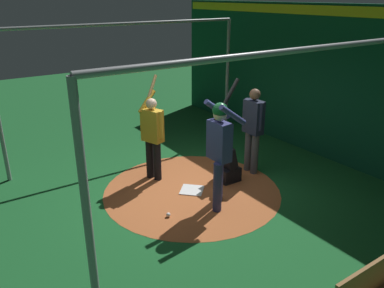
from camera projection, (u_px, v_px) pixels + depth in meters
ground_plane at (192, 190)px, 7.34m from camera, size 26.06×26.06×0.00m
dirt_circle at (192, 190)px, 7.34m from camera, size 3.33×3.33×0.01m
home_plate at (192, 190)px, 7.33m from camera, size 0.59×0.59×0.01m
batter at (220, 144)px, 6.42m from camera, size 0.68×0.49×2.19m
catcher at (226, 164)px, 7.60m from camera, size 0.58×0.40×0.93m
umpire at (253, 126)px, 7.78m from camera, size 0.22×0.49×1.77m
visitor at (153, 133)px, 7.50m from camera, size 0.54×0.59×2.03m
back_wall at (322, 82)px, 8.57m from camera, size 0.23×10.06×3.32m
cage_frame at (192, 83)px, 6.59m from camera, size 5.64×4.95×2.94m
baseball_0 at (168, 215)px, 6.45m from camera, size 0.07×0.07×0.07m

